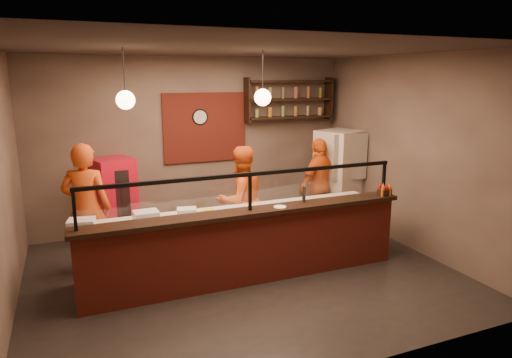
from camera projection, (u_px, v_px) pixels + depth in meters
name	position (u px, v px, depth m)	size (l,w,h in m)	color
floor	(243.00, 273.00, 6.73)	(6.00, 6.00, 0.00)	black
ceiling	(241.00, 49.00, 6.03)	(6.00, 6.00, 0.00)	#3D342F
wall_back	(195.00, 144.00, 8.63)	(6.00, 6.00, 0.00)	#746355
wall_right	(412.00, 154.00, 7.50)	(5.00, 5.00, 0.00)	#746355
wall_front	(340.00, 217.00, 4.13)	(6.00, 6.00, 0.00)	#746355
brick_patch	(205.00, 127.00, 8.61)	(1.60, 0.04, 1.30)	maroon
service_counter	(250.00, 249.00, 6.35)	(4.60, 0.25, 1.00)	maroon
counter_ledge	(250.00, 212.00, 6.23)	(4.70, 0.37, 0.06)	black
worktop_cabinet	(238.00, 242.00, 6.82)	(4.60, 0.75, 0.85)	gray
worktop	(237.00, 213.00, 6.72)	(4.60, 0.75, 0.05)	white
sneeze_guard	(250.00, 188.00, 6.16)	(4.50, 0.05, 0.52)	white
wall_shelving	(290.00, 99.00, 9.00)	(1.84, 0.28, 0.85)	black
wall_clock	(200.00, 117.00, 8.52)	(0.30, 0.30, 0.04)	black
pendant_left	(125.00, 100.00, 5.78)	(0.24, 0.24, 0.77)	black
pendant_right	(263.00, 97.00, 6.50)	(0.24, 0.24, 0.77)	black
cook_left	(87.00, 208.00, 6.64)	(0.70, 0.46, 1.93)	#D14813
cook_mid	(241.00, 200.00, 7.38)	(0.86, 0.67, 1.77)	#CD4D13
cook_right	(319.00, 185.00, 8.51)	(1.02, 0.42, 1.74)	orange
fridge	(339.00, 177.00, 8.88)	(0.76, 0.71, 1.84)	beige
red_cooler	(115.00, 200.00, 7.92)	(0.63, 0.58, 1.48)	red
pizza_dough	(267.00, 209.00, 6.82)	(0.48, 0.48, 0.01)	beige
prep_tub_a	(146.00, 217.00, 6.18)	(0.33, 0.26, 0.16)	white
prep_tub_b	(187.00, 213.00, 6.41)	(0.27, 0.22, 0.14)	white
prep_tub_c	(82.00, 226.00, 5.82)	(0.33, 0.26, 0.16)	white
rolling_pin	(200.00, 212.00, 6.57)	(0.07, 0.07, 0.39)	yellow
condiment_caddy	(384.00, 192.00, 6.99)	(0.18, 0.14, 0.10)	black
pepper_mill	(304.00, 194.00, 6.60)	(0.05, 0.05, 0.23)	black
small_plate	(280.00, 207.00, 6.35)	(0.18, 0.18, 0.01)	white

